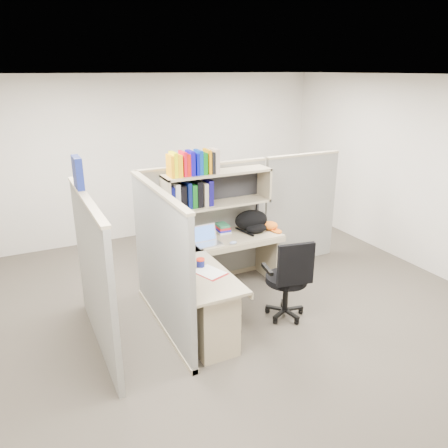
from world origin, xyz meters
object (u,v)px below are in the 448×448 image
snack_canister (200,263)px  laptop (208,236)px  backpack (253,221)px  task_chair (287,291)px  desk (215,295)px

snack_canister → laptop: bearing=58.3°
backpack → snack_canister: bearing=-139.8°
snack_canister → task_chair: 1.08m
backpack → task_chair: size_ratio=0.45×
backpack → task_chair: bearing=-90.4°
snack_canister → task_chair: size_ratio=0.09×
task_chair → backpack: bearing=83.0°
task_chair → laptop: bearing=125.4°
laptop → snack_canister: 0.64m
laptop → backpack: (0.73, 0.17, 0.02)m
desk → snack_canister: (-0.09, 0.17, 0.34)m
desk → laptop: laptop is taller
desk → task_chair: task_chair is taller
desk → backpack: (0.98, 0.87, 0.43)m
laptop → snack_canister: (-0.33, -0.54, -0.07)m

